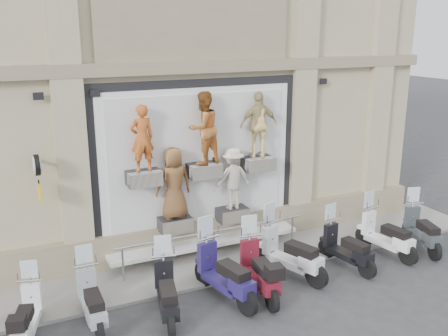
% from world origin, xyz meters
% --- Properties ---
extents(ground, '(90.00, 90.00, 0.00)m').
position_xyz_m(ground, '(0.00, 0.00, 0.00)').
color(ground, '#2F2F32').
rests_on(ground, ground).
extents(sidewalk, '(16.00, 2.20, 0.08)m').
position_xyz_m(sidewalk, '(0.00, 2.10, 0.04)').
color(sidewalk, gray).
rests_on(sidewalk, ground).
extents(building, '(14.00, 8.60, 12.00)m').
position_xyz_m(building, '(0.00, 7.00, 6.00)').
color(building, tan).
rests_on(building, ground).
extents(shop_vitrine, '(5.60, 0.93, 4.30)m').
position_xyz_m(shop_vitrine, '(0.07, 2.74, 2.42)').
color(shop_vitrine, black).
rests_on(shop_vitrine, ground).
extents(guard_rail, '(5.06, 0.10, 0.93)m').
position_xyz_m(guard_rail, '(0.00, 2.00, 0.47)').
color(guard_rail, '#9EA0A5').
rests_on(guard_rail, ground).
extents(clock_sign_bracket, '(0.10, 0.80, 1.02)m').
position_xyz_m(clock_sign_bracket, '(-3.90, 2.47, 2.80)').
color(clock_sign_bracket, black).
rests_on(clock_sign_bracket, ground).
extents(scooter_b, '(0.95, 1.79, 1.40)m').
position_xyz_m(scooter_b, '(-4.48, 0.61, 0.70)').
color(scooter_b, white).
rests_on(scooter_b, ground).
extents(scooter_c, '(0.56, 1.85, 1.50)m').
position_xyz_m(scooter_c, '(-3.27, 0.61, 0.75)').
color(scooter_c, gray).
rests_on(scooter_c, ground).
extents(scooter_d, '(0.98, 1.99, 1.56)m').
position_xyz_m(scooter_d, '(-1.84, 0.24, 0.78)').
color(scooter_d, black).
rests_on(scooter_d, ground).
extents(scooter_e, '(1.05, 2.21, 1.73)m').
position_xyz_m(scooter_e, '(-0.48, 0.39, 0.87)').
color(scooter_e, '#1F164F').
rests_on(scooter_e, ground).
extents(scooter_f, '(0.84, 2.08, 1.64)m').
position_xyz_m(scooter_f, '(0.32, 0.25, 0.82)').
color(scooter_f, '#5B0F1C').
rests_on(scooter_f, ground).
extents(scooter_g, '(1.28, 2.17, 1.70)m').
position_xyz_m(scooter_g, '(1.39, 0.66, 0.85)').
color(scooter_g, silver).
rests_on(scooter_g, ground).
extents(scooter_h, '(0.80, 1.90, 1.50)m').
position_xyz_m(scooter_h, '(2.91, 0.48, 0.75)').
color(scooter_h, black).
rests_on(scooter_h, ground).
extents(scooter_i, '(0.86, 2.00, 1.57)m').
position_xyz_m(scooter_i, '(4.31, 0.63, 0.79)').
color(scooter_i, white).
rests_on(scooter_i, ground).
extents(scooter_j, '(1.11, 1.98, 1.55)m').
position_xyz_m(scooter_j, '(5.43, 0.49, 0.77)').
color(scooter_j, '#2E3439').
rests_on(scooter_j, ground).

